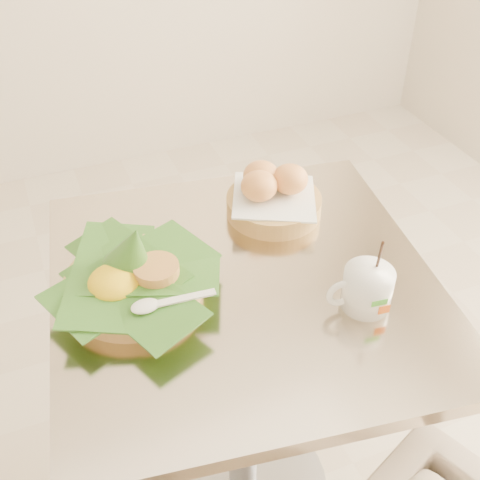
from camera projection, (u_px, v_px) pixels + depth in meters
name	position (u px, v px, depth m)	size (l,w,h in m)	color
cafe_table	(243.00, 358.00, 1.25)	(0.79, 0.79, 0.75)	gray
rice_basket	(133.00, 276.00, 1.06)	(0.30, 0.30, 0.15)	tan
bread_basket	(272.00, 195.00, 1.26)	(0.22, 0.22, 0.10)	tan
coffee_mug	(366.00, 288.00, 1.04)	(0.12, 0.09, 0.15)	white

